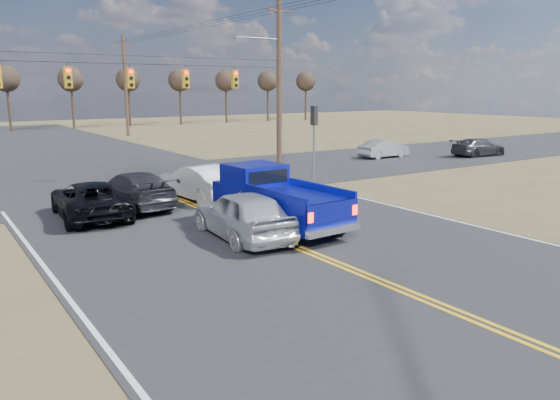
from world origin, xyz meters
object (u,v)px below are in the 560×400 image
silver_suv (243,214)px  black_suv (90,200)px  cross_car_east_far (478,147)px  pickup_truck (275,199)px  dgrey_car_queue (133,190)px  white_car_queue (199,182)px  cross_car_east_near (384,149)px

silver_suv → black_suv: (-3.34, 5.67, -0.11)m
black_suv → cross_car_east_far: size_ratio=1.15×
pickup_truck → silver_suv: size_ratio=1.22×
pickup_truck → dgrey_car_queue: 6.79m
white_car_queue → dgrey_car_queue: (-2.94, 0.03, -0.04)m
dgrey_car_queue → cross_car_east_far: (26.51, 3.09, -0.10)m
silver_suv → black_suv: 6.58m
cross_car_east_far → silver_suv: bearing=114.8°
cross_car_east_far → white_car_queue: bearing=101.3°
white_car_queue → black_suv: bearing=5.2°
black_suv → pickup_truck: bearing=137.9°
white_car_queue → dgrey_car_queue: 2.94m
white_car_queue → cross_car_east_far: size_ratio=1.07×
pickup_truck → white_car_queue: bearing=87.1°
cross_car_east_far → black_suv: bearing=101.8°
black_suv → white_car_queue: 5.02m
pickup_truck → black_suv: size_ratio=1.14×
silver_suv → cross_car_east_far: size_ratio=1.08×
dgrey_car_queue → pickup_truck: bearing=111.8°
white_car_queue → silver_suv: bearing=71.1°
silver_suv → pickup_truck: bearing=-157.9°
pickup_truck → dgrey_car_queue: (-2.93, 6.11, -0.30)m
white_car_queue → cross_car_east_near: 18.31m
cross_car_east_near → silver_suv: bearing=123.3°
silver_suv → cross_car_east_far: 26.98m
pickup_truck → white_car_queue: pickup_truck is taller
pickup_truck → white_car_queue: (0.01, 6.08, -0.26)m
silver_suv → dgrey_car_queue: 6.75m
cross_car_east_near → cross_car_east_far: 7.06m
white_car_queue → cross_car_east_far: bearing=-177.6°
white_car_queue → dgrey_car_queue: size_ratio=0.93×
cross_car_east_near → cross_car_east_far: (6.35, -3.09, 0.01)m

